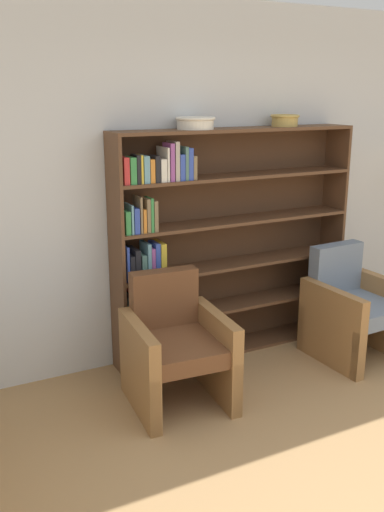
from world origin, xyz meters
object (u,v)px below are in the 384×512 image
object	(u,v)px
bookshelf	(212,247)
bowl_slate	(285,120)
armchair_cushioned	(353,308)
armchair_leather	(176,347)
bowl_terracotta	(195,122)

from	to	relation	value
bookshelf	bowl_slate	distance (m)	1.16
armchair_cushioned	bookshelf	bearing A→B (deg)	-31.94
bookshelf	armchair_leather	distance (m)	0.96
bookshelf	armchair_cushioned	distance (m)	1.25
armchair_leather	armchair_cushioned	world-z (taller)	same
armchair_cushioned	bowl_slate	bearing A→B (deg)	-59.41
bowl_terracotta	armchair_leather	world-z (taller)	bowl_terracotta
bowl_terracotta	bookshelf	bearing A→B (deg)	5.73
armchair_cushioned	bowl_terracotta	bearing A→B (deg)	-27.81
bookshelf	armchair_leather	xyz separation A→B (m)	(-0.59, -0.56, -0.50)
armchair_leather	bookshelf	bearing A→B (deg)	-131.67
bowl_slate	armchair_leather	xyz separation A→B (m)	(-1.23, -0.55, -1.47)
bookshelf	bowl_slate	size ratio (longest dim) A/B	8.84
bookshelf	armchair_cushioned	xyz separation A→B (m)	(1.00, -0.56, -0.50)
bookshelf	armchair_leather	bearing A→B (deg)	-136.46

